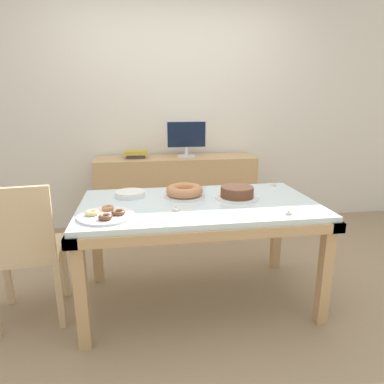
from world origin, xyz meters
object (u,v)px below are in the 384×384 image
computer_monitor (186,139)px  tealight_right_edge (176,209)px  chair (24,248)px  cake_chocolate_round (237,193)px  tealight_centre (274,185)px  cake_golden_bundt (184,191)px  tealight_left_edge (289,213)px  plate_stack (130,194)px  book_stack (136,154)px  pastry_platter (106,215)px

computer_monitor → tealight_right_edge: computer_monitor is taller
chair → cake_chocolate_round: chair is taller
chair → tealight_centre: size_ratio=23.50×
cake_golden_bundt → cake_chocolate_round: bearing=-15.6°
cake_chocolate_round → computer_monitor: bearing=96.9°
tealight_left_edge → tealight_centre: size_ratio=1.00×
chair → cake_chocolate_round: bearing=5.1°
plate_stack → tealight_left_edge: plate_stack is taller
book_stack → plate_stack: size_ratio=1.12×
plate_stack → chair: bearing=-156.4°
computer_monitor → tealight_centre: computer_monitor is taller
pastry_platter → computer_monitor: bearing=66.2°
pastry_platter → tealight_right_edge: bearing=6.8°
book_stack → cake_golden_bundt: (0.34, -1.25, -0.08)m
chair → tealight_left_edge: (1.61, -0.25, 0.23)m
tealight_centre → plate_stack: bearing=-173.5°
chair → plate_stack: bearing=23.6°
chair → tealight_right_edge: (0.95, -0.08, 0.23)m
book_stack → tealight_centre: bearing=-44.4°
plate_stack → tealight_left_edge: bearing=-29.4°
computer_monitor → cake_chocolate_round: 1.38m
computer_monitor → tealight_left_edge: (0.38, -1.73, -0.26)m
book_stack → cake_golden_bundt: 1.30m
computer_monitor → cake_chocolate_round: computer_monitor is taller
plate_stack → tealight_right_edge: plate_stack is taller
tealight_right_edge → tealight_left_edge: bearing=-14.3°
plate_stack → tealight_centre: (1.13, 0.13, -0.01)m
chair → book_stack: bearing=64.7°
cake_golden_bundt → tealight_right_edge: (-0.09, -0.31, -0.03)m
tealight_right_edge → tealight_centre: 0.98m
chair → tealight_centre: (1.79, 0.42, 0.23)m
pastry_platter → tealight_left_edge: size_ratio=8.28×
cake_golden_bundt → tealight_right_edge: cake_golden_bundt is taller
computer_monitor → cake_golden_bundt: 1.29m
tealight_left_edge → computer_monitor: bearing=102.5°
plate_stack → tealight_centre: 1.14m
cake_chocolate_round → tealight_right_edge: 0.50m
tealight_centre → cake_chocolate_round: bearing=-143.3°
cake_golden_bundt → plate_stack: size_ratio=1.38×
tealight_left_edge → pastry_platter: bearing=173.8°
cake_chocolate_round → tealight_right_edge: size_ratio=7.58×
cake_chocolate_round → tealight_centre: cake_chocolate_round is taller
cake_golden_bundt → tealight_left_edge: size_ratio=7.23×
tealight_right_edge → tealight_centre: (0.84, 0.50, 0.00)m
computer_monitor → pastry_platter: 1.78m
tealight_right_edge → chair: bearing=175.1°
pastry_platter → cake_chocolate_round: bearing=16.4°
book_stack → pastry_platter: 1.62m
cake_chocolate_round → tealight_left_edge: (0.22, -0.38, -0.03)m
chair → plate_stack: size_ratio=4.48×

